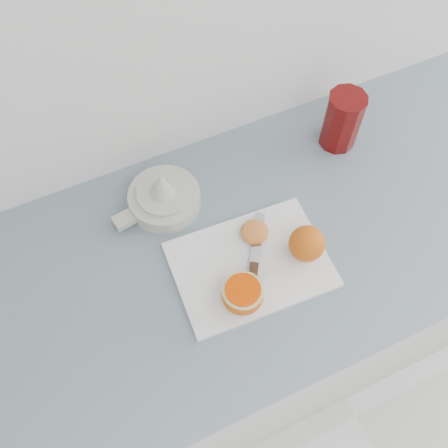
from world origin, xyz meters
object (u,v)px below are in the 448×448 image
(counter, at_px, (271,300))
(cutting_board, at_px, (251,265))
(half_orange, at_px, (243,294))
(citrus_juicer, at_px, (163,197))
(red_tumbler, at_px, (342,122))

(counter, relative_size, cutting_board, 8.05)
(half_orange, relative_size, citrus_juicer, 0.41)
(cutting_board, xyz_separation_m, half_orange, (-0.05, -0.06, 0.03))
(citrus_juicer, height_order, red_tumbler, red_tumbler)
(cutting_board, relative_size, half_orange, 3.81)
(red_tumbler, bearing_deg, cutting_board, -147.81)
(citrus_juicer, bearing_deg, red_tumbler, -0.63)
(citrus_juicer, xyz_separation_m, red_tumbler, (0.45, -0.00, 0.04))
(cutting_board, bearing_deg, citrus_juicer, 116.03)
(half_orange, distance_m, red_tumbler, 0.48)
(cutting_board, height_order, citrus_juicer, citrus_juicer)
(red_tumbler, bearing_deg, half_orange, -144.56)
(counter, height_order, citrus_juicer, citrus_juicer)
(red_tumbler, bearing_deg, citrus_juicer, 179.37)
(counter, distance_m, cutting_board, 0.47)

